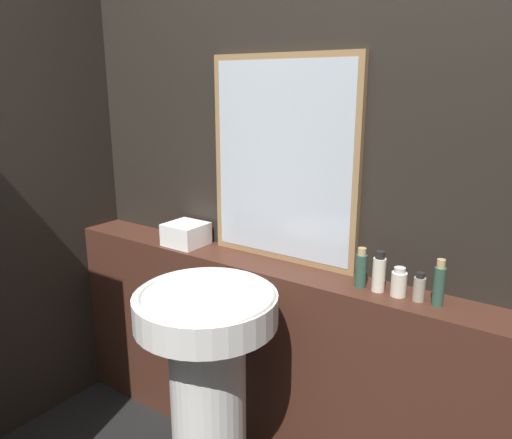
{
  "coord_description": "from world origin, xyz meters",
  "views": [
    {
      "loc": [
        1.06,
        -0.39,
        1.64
      ],
      "look_at": [
        -0.01,
        1.14,
        1.13
      ],
      "focal_mm": 35.0,
      "sensor_mm": 36.0,
      "label": 1
    }
  ],
  "objects_px": {
    "pedestal_sink": "(208,383)",
    "towel_stack": "(186,234)",
    "lotion_bottle": "(399,283)",
    "body_wash_bottle": "(419,288)",
    "hand_soap_bottle": "(439,284)",
    "shampoo_bottle": "(361,269)",
    "conditioner_bottle": "(379,273)",
    "mirror": "(283,161)"
  },
  "relations": [
    {
      "from": "body_wash_bottle",
      "to": "pedestal_sink",
      "type": "bearing_deg",
      "value": -145.9
    },
    {
      "from": "lotion_bottle",
      "to": "hand_soap_bottle",
      "type": "relative_size",
      "value": 0.64
    },
    {
      "from": "conditioner_bottle",
      "to": "lotion_bottle",
      "type": "height_order",
      "value": "conditioner_bottle"
    },
    {
      "from": "shampoo_bottle",
      "to": "hand_soap_bottle",
      "type": "xyz_separation_m",
      "value": [
        0.28,
        0.0,
        0.01
      ]
    },
    {
      "from": "shampoo_bottle",
      "to": "hand_soap_bottle",
      "type": "distance_m",
      "value": 0.28
    },
    {
      "from": "pedestal_sink",
      "to": "lotion_bottle",
      "type": "relative_size",
      "value": 8.81
    },
    {
      "from": "shampoo_bottle",
      "to": "hand_soap_bottle",
      "type": "relative_size",
      "value": 0.91
    },
    {
      "from": "mirror",
      "to": "shampoo_bottle",
      "type": "bearing_deg",
      "value": -12.32
    },
    {
      "from": "pedestal_sink",
      "to": "lotion_bottle",
      "type": "distance_m",
      "value": 0.78
    },
    {
      "from": "conditioner_bottle",
      "to": "hand_soap_bottle",
      "type": "xyz_separation_m",
      "value": [
        0.21,
        0.0,
        0.01
      ]
    },
    {
      "from": "mirror",
      "to": "shampoo_bottle",
      "type": "xyz_separation_m",
      "value": [
        0.4,
        -0.09,
        -0.35
      ]
    },
    {
      "from": "pedestal_sink",
      "to": "body_wash_bottle",
      "type": "distance_m",
      "value": 0.83
    },
    {
      "from": "mirror",
      "to": "hand_soap_bottle",
      "type": "xyz_separation_m",
      "value": [
        0.68,
        -0.09,
        -0.35
      ]
    },
    {
      "from": "mirror",
      "to": "lotion_bottle",
      "type": "height_order",
      "value": "mirror"
    },
    {
      "from": "conditioner_bottle",
      "to": "hand_soap_bottle",
      "type": "height_order",
      "value": "hand_soap_bottle"
    },
    {
      "from": "pedestal_sink",
      "to": "conditioner_bottle",
      "type": "distance_m",
      "value": 0.74
    },
    {
      "from": "towel_stack",
      "to": "conditioner_bottle",
      "type": "xyz_separation_m",
      "value": [
        0.94,
        0.0,
        0.02
      ]
    },
    {
      "from": "conditioner_bottle",
      "to": "lotion_bottle",
      "type": "bearing_deg",
      "value": 0.0
    },
    {
      "from": "towel_stack",
      "to": "shampoo_bottle",
      "type": "xyz_separation_m",
      "value": [
        0.87,
        0.0,
        0.02
      ]
    },
    {
      "from": "lotion_bottle",
      "to": "body_wash_bottle",
      "type": "distance_m",
      "value": 0.07
    },
    {
      "from": "body_wash_bottle",
      "to": "towel_stack",
      "type": "bearing_deg",
      "value": -180.0
    },
    {
      "from": "body_wash_bottle",
      "to": "hand_soap_bottle",
      "type": "distance_m",
      "value": 0.07
    },
    {
      "from": "shampoo_bottle",
      "to": "conditioner_bottle",
      "type": "distance_m",
      "value": 0.07
    },
    {
      "from": "lotion_bottle",
      "to": "mirror",
      "type": "bearing_deg",
      "value": 170.87
    },
    {
      "from": "lotion_bottle",
      "to": "body_wash_bottle",
      "type": "bearing_deg",
      "value": 0.0
    },
    {
      "from": "conditioner_bottle",
      "to": "hand_soap_bottle",
      "type": "bearing_deg",
      "value": 0.0
    },
    {
      "from": "shampoo_bottle",
      "to": "conditioner_bottle",
      "type": "bearing_deg",
      "value": 0.0
    },
    {
      "from": "conditioner_bottle",
      "to": "hand_soap_bottle",
      "type": "relative_size",
      "value": 0.92
    },
    {
      "from": "towel_stack",
      "to": "shampoo_bottle",
      "type": "relative_size",
      "value": 1.16
    },
    {
      "from": "pedestal_sink",
      "to": "conditioner_bottle",
      "type": "bearing_deg",
      "value": 41.71
    },
    {
      "from": "towel_stack",
      "to": "body_wash_bottle",
      "type": "distance_m",
      "value": 1.09
    },
    {
      "from": "lotion_bottle",
      "to": "body_wash_bottle",
      "type": "height_order",
      "value": "lotion_bottle"
    },
    {
      "from": "pedestal_sink",
      "to": "hand_soap_bottle",
      "type": "distance_m",
      "value": 0.89
    },
    {
      "from": "conditioner_bottle",
      "to": "pedestal_sink",
      "type": "bearing_deg",
      "value": -138.29
    },
    {
      "from": "lotion_bottle",
      "to": "hand_soap_bottle",
      "type": "height_order",
      "value": "hand_soap_bottle"
    },
    {
      "from": "lotion_bottle",
      "to": "pedestal_sink",
      "type": "bearing_deg",
      "value": -142.5
    },
    {
      "from": "shampoo_bottle",
      "to": "pedestal_sink",
      "type": "bearing_deg",
      "value": -133.73
    },
    {
      "from": "towel_stack",
      "to": "body_wash_bottle",
      "type": "xyz_separation_m",
      "value": [
        1.09,
        0.0,
        -0.0
      ]
    },
    {
      "from": "pedestal_sink",
      "to": "shampoo_bottle",
      "type": "height_order",
      "value": "shampoo_bottle"
    },
    {
      "from": "pedestal_sink",
      "to": "towel_stack",
      "type": "relative_size",
      "value": 5.37
    },
    {
      "from": "mirror",
      "to": "lotion_bottle",
      "type": "bearing_deg",
      "value": -9.13
    },
    {
      "from": "body_wash_bottle",
      "to": "hand_soap_bottle",
      "type": "xyz_separation_m",
      "value": [
        0.06,
        -0.0,
        0.03
      ]
    }
  ]
}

